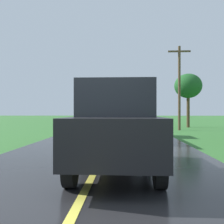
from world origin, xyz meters
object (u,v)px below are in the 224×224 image
(banana_truck_far, at_px, (119,111))
(utility_pole_roadside, at_px, (179,85))
(roadside_tree_near_left, at_px, (188,86))
(following_car, at_px, (117,126))
(banana_truck_near, at_px, (110,111))

(banana_truck_far, xyz_separation_m, utility_pole_roadside, (4.84, -6.24, 2.02))
(roadside_tree_near_left, bearing_deg, following_car, -108.73)
(utility_pole_roadside, relative_size, following_car, 1.59)
(banana_truck_near, height_order, utility_pole_roadside, utility_pole_roadside)
(banana_truck_near, distance_m, banana_truck_far, 11.84)
(banana_truck_near, bearing_deg, banana_truck_far, 88.90)
(following_car, bearing_deg, roadside_tree_near_left, 71.27)
(banana_truck_near, relative_size, banana_truck_far, 1.00)
(banana_truck_near, height_order, banana_truck_far, same)
(following_car, bearing_deg, utility_pole_roadside, 72.54)
(roadside_tree_near_left, bearing_deg, banana_truck_near, -125.53)
(roadside_tree_near_left, distance_m, following_car, 18.94)
(banana_truck_far, relative_size, utility_pole_roadside, 0.89)
(utility_pole_roadside, height_order, following_car, utility_pole_roadside)
(banana_truck_near, height_order, roadside_tree_near_left, roadside_tree_near_left)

